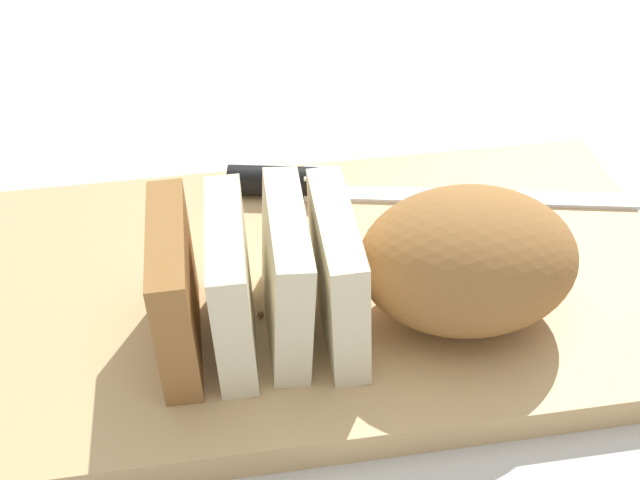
{
  "coord_description": "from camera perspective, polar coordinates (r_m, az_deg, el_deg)",
  "views": [
    {
      "loc": [
        0.1,
        0.44,
        0.39
      ],
      "look_at": [
        0.0,
        0.0,
        0.05
      ],
      "focal_mm": 49.94,
      "sensor_mm": 36.0,
      "label": 1
    }
  ],
  "objects": [
    {
      "name": "crumb_near_knife",
      "position": [
        0.55,
        -3.83,
        -4.77
      ],
      "size": [
        0.0,
        0.0,
        0.0
      ],
      "primitive_type": "sphere",
      "color": "#996633",
      "rests_on": "cutting_board"
    },
    {
      "name": "ground_plane",
      "position": [
        0.59,
        -0.0,
        -3.83
      ],
      "size": [
        3.0,
        3.0,
        0.0
      ],
      "primitive_type": "plane",
      "color": "beige"
    },
    {
      "name": "crumb_stray_left",
      "position": [
        0.55,
        -0.64,
        -4.45
      ],
      "size": [
        0.0,
        0.0,
        0.0
      ],
      "primitive_type": "sphere",
      "color": "#996633",
      "rests_on": "cutting_board"
    },
    {
      "name": "cutting_board",
      "position": [
        0.59,
        -0.0,
        -3.1
      ],
      "size": [
        0.49,
        0.3,
        0.02
      ],
      "primitive_type": "cube",
      "rotation": [
        0.0,
        0.0,
        -0.05
      ],
      "color": "tan",
      "rests_on": "ground_plane"
    },
    {
      "name": "bread_knife",
      "position": [
        0.65,
        0.41,
        3.54
      ],
      "size": [
        0.3,
        0.1,
        0.02
      ],
      "rotation": [
        0.0,
        0.0,
        2.88
      ],
      "color": "silver",
      "rests_on": "cutting_board"
    },
    {
      "name": "crumb_near_loaf",
      "position": [
        0.57,
        -2.25,
        -3.19
      ],
      "size": [
        0.0,
        0.0,
        0.0
      ],
      "primitive_type": "sphere",
      "color": "#996633",
      "rests_on": "cutting_board"
    },
    {
      "name": "bread_loaf",
      "position": [
        0.52,
        4.44,
        -1.76
      ],
      "size": [
        0.26,
        0.12,
        0.08
      ],
      "rotation": [
        0.0,
        0.0,
        -0.08
      ],
      "color": "#996633",
      "rests_on": "cutting_board"
    }
  ]
}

